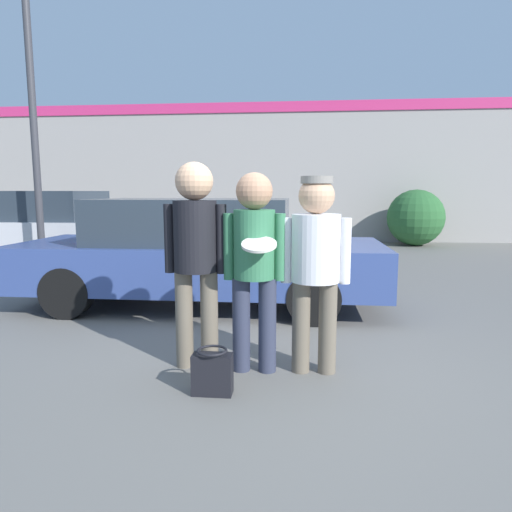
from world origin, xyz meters
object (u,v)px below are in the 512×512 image
Objects in this scene: street_lamp at (39,58)px; person_right at (316,256)px; person_left at (195,246)px; shrub at (416,218)px; parked_car_near at (199,252)px; parked_car_far at (46,229)px; person_middle_with_frisbee at (254,256)px; handbag at (212,372)px.

person_right is at bearing -40.14° from street_lamp.
person_right is 0.27× the size of street_lamp.
person_left reaches higher than shrub.
street_lamp is 9.87m from shrub.
parked_car_near is 4.86m from parked_car_far.
person_middle_with_frisbee is at bearing -66.37° from parked_car_near.
shrub is at bearing 68.92° from handbag.
person_right reaches higher than parked_car_far.
street_lamp is (-4.45, 3.75, 2.70)m from person_right.
parked_car_far is at bearing 136.14° from person_right.
person_right is (0.50, 0.03, -0.00)m from person_middle_with_frisbee.
person_left is 0.41× the size of parked_car_far.
handbag is at bearing -75.42° from parked_car_near.
shrub is (3.07, 9.45, -0.20)m from person_right.
person_middle_with_frisbee is 0.99m from handbag.
person_middle_with_frisbee is 0.50m from person_right.
parked_car_far is 9.45m from shrub.
person_middle_with_frisbee is at bearing -43.73° from street_lamp.
street_lamp is 6.64m from handbag.
parked_car_near is at bearing -37.27° from parked_car_far.
person_middle_with_frisbee reaches higher than parked_car_far.
person_right is at bearing -108.00° from shrub.
person_left is at bearing -49.72° from parked_car_far.
shrub is (8.40, 4.32, 0.03)m from parked_car_far.
person_right is 2.65m from parked_car_near.
person_middle_with_frisbee is 0.35× the size of parked_car_near.
parked_car_near is (-1.47, 2.18, -0.28)m from person_right.
person_left is at bearing 175.24° from person_middle_with_frisbee.
person_right is at bearing -56.10° from parked_car_near.
person_left reaches higher than person_middle_with_frisbee.
person_left is 10.28m from shrub.
person_middle_with_frisbee is (0.50, -0.04, -0.07)m from person_left.
person_middle_with_frisbee is at bearing -46.83° from parked_car_far.
handbag is (0.70, -2.69, -0.54)m from parked_car_near.
person_right is 4.68× the size of handbag.
person_middle_with_frisbee is 4.77× the size of handbag.
street_lamp is (-3.45, 3.74, 2.63)m from person_left.
street_lamp reaches higher than parked_car_far.
parked_car_near is at bearing 104.58° from handbag.
handbag is at bearing -50.98° from parked_car_far.
handbag is (0.24, -0.52, -0.89)m from person_left.
parked_car_far is 0.70× the size of street_lamp.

